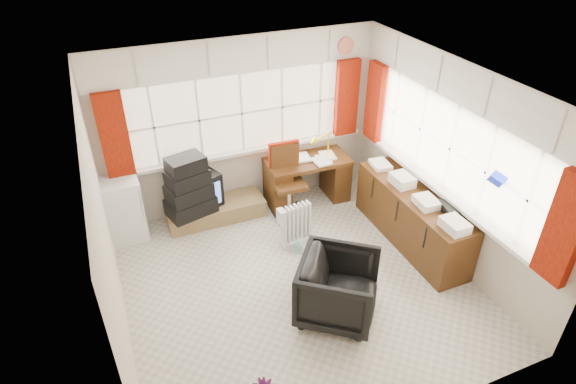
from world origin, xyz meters
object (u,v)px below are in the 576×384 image
(desk_lamp, at_px, (329,138))
(radiator, at_px, (296,228))
(tv_bench, at_px, (216,211))
(office_chair, at_px, (338,288))
(mini_fridge, at_px, (122,208))
(desk, at_px, (307,178))
(task_chair, at_px, (286,177))
(crt_tv, at_px, (197,190))
(credenza, at_px, (411,217))

(desk_lamp, relative_size, radiator, 0.64)
(tv_bench, bearing_deg, desk_lamp, -1.85)
(office_chair, bearing_deg, tv_bench, 55.50)
(radiator, xyz_separation_m, mini_fridge, (-2.09, 1.07, 0.20))
(desk, relative_size, mini_fridge, 1.39)
(task_chair, distance_m, mini_fridge, 2.29)
(task_chair, distance_m, radiator, 0.86)
(task_chair, relative_size, tv_bench, 0.78)
(desk_lamp, distance_m, crt_tv, 2.04)
(task_chair, bearing_deg, credenza, -46.00)
(credenza, distance_m, tv_bench, 2.75)
(desk, bearing_deg, mini_fridge, 176.55)
(office_chair, distance_m, mini_fridge, 3.14)
(desk_lamp, distance_m, task_chair, 0.86)
(desk, bearing_deg, credenza, -59.05)
(tv_bench, height_order, crt_tv, crt_tv)
(radiator, bearing_deg, desk, 57.49)
(desk_lamp, xyz_separation_m, office_chair, (-1.00, -2.27, -0.60))
(crt_tv, height_order, mini_fridge, mini_fridge)
(desk, height_order, mini_fridge, mini_fridge)
(task_chair, relative_size, office_chair, 1.29)
(tv_bench, bearing_deg, radiator, -49.89)
(credenza, xyz_separation_m, crt_tv, (-2.50, 1.58, 0.11))
(desk, xyz_separation_m, office_chair, (-0.66, -2.25, -0.01))
(desk, distance_m, radiator, 1.09)
(desk_lamp, xyz_separation_m, crt_tv, (-1.98, 0.11, -0.48))
(task_chair, bearing_deg, office_chair, -97.03)
(desk, xyz_separation_m, crt_tv, (-1.64, 0.14, 0.11))
(radiator, height_order, mini_fridge, mini_fridge)
(desk, bearing_deg, task_chair, -161.20)
(radiator, bearing_deg, mini_fridge, 152.80)
(task_chair, xyz_separation_m, mini_fridge, (-2.27, 0.30, -0.13))
(radiator, height_order, crt_tv, crt_tv)
(credenza, bearing_deg, crt_tv, 147.75)
(tv_bench, bearing_deg, desk, -3.27)
(desk, xyz_separation_m, mini_fridge, (-2.67, 0.16, 0.06))
(tv_bench, bearing_deg, office_chair, -71.98)
(office_chair, distance_m, radiator, 1.35)
(task_chair, relative_size, crt_tv, 1.57)
(desk, distance_m, credenza, 1.68)
(radiator, bearing_deg, credenza, -20.10)
(mini_fridge, bearing_deg, task_chair, -7.42)
(office_chair, height_order, crt_tv, office_chair)
(tv_bench, distance_m, mini_fridge, 1.29)
(mini_fridge, bearing_deg, tv_bench, -3.65)
(tv_bench, bearing_deg, mini_fridge, 176.35)
(desk, bearing_deg, tv_bench, 176.73)
(desk, height_order, desk_lamp, desk_lamp)
(desk_lamp, relative_size, office_chair, 0.47)
(task_chair, bearing_deg, crt_tv, 167.59)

